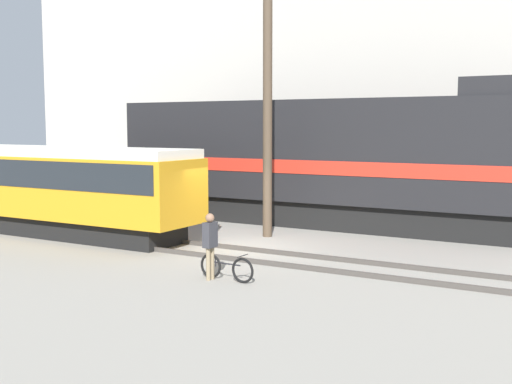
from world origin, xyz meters
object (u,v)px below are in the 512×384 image
bicycle (226,268)px  utility_pole_left (268,115)px  streetcar (62,185)px  person (210,240)px  freight_locomotive (325,160)px

bicycle → utility_pole_left: bearing=109.8°
streetcar → utility_pole_left: utility_pole_left is taller
person → utility_pole_left: 7.14m
streetcar → bicycle: size_ratio=6.61×
bicycle → utility_pole_left: utility_pole_left is taller
bicycle → person: bearing=-162.0°
utility_pole_left → freight_locomotive: bearing=78.6°
freight_locomotive → utility_pole_left: (-0.67, -3.30, 1.67)m
bicycle → person: 0.81m
streetcar → bicycle: 9.04m
streetcar → person: size_ratio=6.34×
freight_locomotive → utility_pole_left: bearing=-101.4°
freight_locomotive → person: bearing=-83.3°
bicycle → person: person is taller
person → utility_pole_left: utility_pole_left is taller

